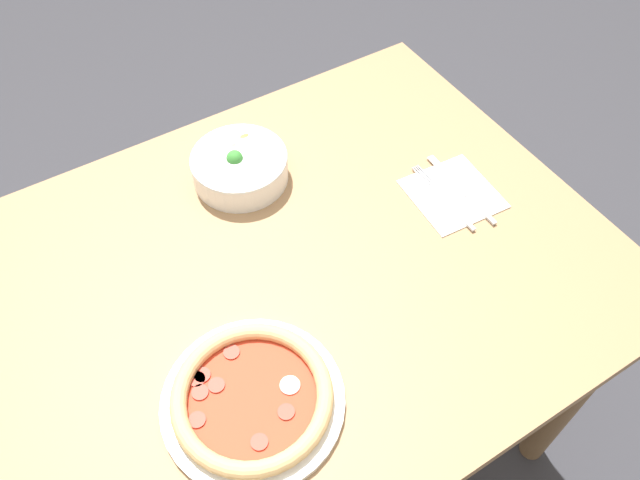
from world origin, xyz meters
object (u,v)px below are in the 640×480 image
object	(u,v)px
bowl	(240,165)
knife	(464,192)
fork	(444,198)
pizza	(252,398)

from	to	relation	value
bowl	knife	world-z (taller)	bowl
bowl	fork	world-z (taller)	bowl
pizza	knife	bearing A→B (deg)	16.78
pizza	bowl	bearing A→B (deg)	64.97
pizza	bowl	world-z (taller)	bowl
bowl	knife	distance (m)	0.44
pizza	fork	size ratio (longest dim) A/B	1.50
pizza	bowl	xyz separation A→B (m)	(0.20, 0.43, 0.02)
fork	knife	bearing A→B (deg)	-97.69
pizza	knife	world-z (taller)	pizza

